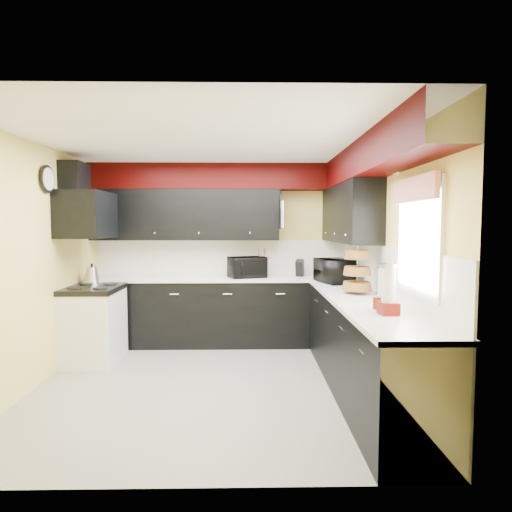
% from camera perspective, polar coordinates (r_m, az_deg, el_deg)
% --- Properties ---
extents(ground, '(3.60, 3.60, 0.00)m').
position_cam_1_polar(ground, '(4.71, -5.79, -16.51)').
color(ground, gray).
rests_on(ground, ground).
extents(wall_back, '(3.60, 0.06, 2.50)m').
position_cam_1_polar(wall_back, '(6.22, -4.49, 0.36)').
color(wall_back, '#E0C666').
rests_on(wall_back, ground).
extents(wall_right, '(0.06, 3.60, 2.50)m').
position_cam_1_polar(wall_right, '(4.63, 16.86, -1.10)').
color(wall_right, '#E0C666').
rests_on(wall_right, ground).
extents(wall_left, '(0.06, 3.60, 2.50)m').
position_cam_1_polar(wall_left, '(4.92, -27.30, -1.09)').
color(wall_left, '#E0C666').
rests_on(wall_left, ground).
extents(ceiling, '(3.60, 3.60, 0.06)m').
position_cam_1_polar(ceiling, '(4.49, -6.04, 14.92)').
color(ceiling, white).
rests_on(ceiling, wall_back).
extents(cab_back, '(3.60, 0.60, 0.90)m').
position_cam_1_polar(cab_back, '(6.03, -4.63, -7.45)').
color(cab_back, black).
rests_on(cab_back, ground).
extents(cab_right, '(0.60, 3.00, 0.90)m').
position_cam_1_polar(cab_right, '(4.41, 14.07, -11.89)').
color(cab_right, black).
rests_on(cab_right, ground).
extents(counter_back, '(3.62, 0.64, 0.04)m').
position_cam_1_polar(counter_back, '(5.95, -4.65, -3.01)').
color(counter_back, white).
rests_on(counter_back, cab_back).
extents(counter_right, '(0.64, 3.02, 0.04)m').
position_cam_1_polar(counter_right, '(4.31, 14.18, -5.87)').
color(counter_right, white).
rests_on(counter_right, cab_right).
extents(splash_back, '(3.60, 0.02, 0.50)m').
position_cam_1_polar(splash_back, '(6.21, -4.50, -0.20)').
color(splash_back, white).
rests_on(splash_back, counter_back).
extents(splash_right, '(0.02, 3.60, 0.50)m').
position_cam_1_polar(splash_right, '(4.64, 16.73, -1.84)').
color(splash_right, white).
rests_on(splash_right, counter_right).
extents(upper_back, '(2.60, 0.35, 0.70)m').
position_cam_1_polar(upper_back, '(6.08, -9.35, 5.41)').
color(upper_back, black).
rests_on(upper_back, wall_back).
extents(upper_right, '(0.35, 1.80, 0.70)m').
position_cam_1_polar(upper_right, '(5.44, 12.30, 5.53)').
color(upper_right, black).
rests_on(upper_right, wall_right).
extents(soffit_back, '(3.60, 0.36, 0.35)m').
position_cam_1_polar(soffit_back, '(6.06, -4.66, 10.44)').
color(soffit_back, black).
rests_on(soffit_back, wall_back).
extents(soffit_right, '(0.36, 3.24, 0.35)m').
position_cam_1_polar(soffit_right, '(4.44, 15.62, 12.62)').
color(soffit_right, black).
rests_on(soffit_right, wall_right).
extents(stove, '(0.60, 0.75, 0.86)m').
position_cam_1_polar(stove, '(5.61, -20.80, -8.79)').
color(stove, white).
rests_on(stove, ground).
extents(cooktop, '(0.62, 0.77, 0.06)m').
position_cam_1_polar(cooktop, '(5.53, -20.92, -4.13)').
color(cooktop, black).
rests_on(cooktop, stove).
extents(hood, '(0.50, 0.78, 0.55)m').
position_cam_1_polar(hood, '(5.49, -21.65, 5.11)').
color(hood, black).
rests_on(hood, wall_left).
extents(hood_duct, '(0.24, 0.40, 0.40)m').
position_cam_1_polar(hood_duct, '(5.57, -23.04, 9.39)').
color(hood_duct, black).
rests_on(hood_duct, wall_left).
extents(window, '(0.03, 0.86, 0.96)m').
position_cam_1_polar(window, '(3.76, 20.94, 2.21)').
color(window, white).
rests_on(window, wall_right).
extents(valance, '(0.04, 0.88, 0.20)m').
position_cam_1_polar(valance, '(3.75, 20.31, 8.33)').
color(valance, red).
rests_on(valance, wall_right).
extents(pan_top, '(0.03, 0.22, 0.40)m').
position_cam_1_polar(pan_top, '(5.97, 3.27, 7.41)').
color(pan_top, black).
rests_on(pan_top, upper_back).
extents(pan_mid, '(0.03, 0.28, 0.46)m').
position_cam_1_polar(pan_mid, '(5.83, 3.35, 5.03)').
color(pan_mid, black).
rests_on(pan_mid, upper_back).
extents(pan_low, '(0.03, 0.24, 0.42)m').
position_cam_1_polar(pan_low, '(6.09, 3.16, 4.71)').
color(pan_low, black).
rests_on(pan_low, upper_back).
extents(cut_board, '(0.03, 0.26, 0.35)m').
position_cam_1_polar(cut_board, '(5.71, 3.55, 5.55)').
color(cut_board, white).
rests_on(cut_board, upper_back).
extents(baskets, '(0.27, 0.27, 0.50)m').
position_cam_1_polar(baskets, '(4.61, 13.34, -1.93)').
color(baskets, brown).
rests_on(baskets, upper_right).
extents(clock, '(0.03, 0.30, 0.30)m').
position_cam_1_polar(clock, '(5.14, -26.08, 9.21)').
color(clock, black).
rests_on(clock, wall_left).
extents(deco_plate, '(0.03, 0.24, 0.24)m').
position_cam_1_polar(deco_plate, '(4.31, 18.21, 11.81)').
color(deco_plate, white).
rests_on(deco_plate, wall_right).
extents(toaster_oven, '(0.59, 0.54, 0.28)m').
position_cam_1_polar(toaster_oven, '(5.88, -1.16, -1.50)').
color(toaster_oven, black).
rests_on(toaster_oven, counter_back).
extents(microwave, '(0.50, 0.62, 0.30)m').
position_cam_1_polar(microwave, '(5.44, 10.56, -1.95)').
color(microwave, black).
rests_on(microwave, counter_right).
extents(utensil_crock, '(0.20, 0.20, 0.17)m').
position_cam_1_polar(utensil_crock, '(5.94, 0.80, -1.98)').
color(utensil_crock, white).
rests_on(utensil_crock, counter_back).
extents(knife_block, '(0.14, 0.17, 0.23)m').
position_cam_1_polar(knife_block, '(6.04, 5.86, -1.64)').
color(knife_block, black).
rests_on(knife_block, counter_back).
extents(kettle, '(0.30, 0.30, 0.21)m').
position_cam_1_polar(kettle, '(5.83, -21.02, -2.40)').
color(kettle, '#B1B1B5').
rests_on(kettle, cooktop).
extents(dispenser_a, '(0.16, 0.16, 0.35)m').
position_cam_1_polar(dispenser_a, '(3.79, 16.70, -4.28)').
color(dispenser_a, maroon).
rests_on(dispenser_a, counter_right).
extents(dispenser_b, '(0.16, 0.16, 0.38)m').
position_cam_1_polar(dispenser_b, '(3.60, 17.27, -4.49)').
color(dispenser_b, '#600004').
rests_on(dispenser_b, counter_right).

